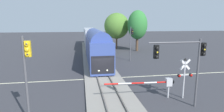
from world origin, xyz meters
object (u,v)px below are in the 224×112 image
crossing_signal_mast (185,74)px  traffic_signal_near_right (185,57)px  commuter_train (93,40)px  traffic_signal_near_left (27,67)px  oak_far_right (137,25)px  elm_centre_background (117,26)px  crossing_gate_near (161,83)px  traffic_signal_far_side (131,38)px

crossing_signal_mast → traffic_signal_near_right: 2.75m
commuter_train → traffic_signal_near_left: (-5.86, -27.23, 1.10)m
traffic_signal_near_left → oak_far_right: (16.29, 28.78, 2.13)m
elm_centre_background → crossing_signal_mast: bearing=-90.3°
traffic_signal_near_right → traffic_signal_near_left: bearing=-178.0°
traffic_signal_near_left → traffic_signal_near_right: bearing=2.0°
commuter_train → crossing_gate_near: size_ratio=6.31×
traffic_signal_near_left → elm_centre_background: 35.57m
commuter_train → elm_centre_background: 9.36m
crossing_gate_near → elm_centre_background: 31.28m
oak_far_right → elm_centre_background: oak_far_right is taller
traffic_signal_far_side → traffic_signal_near_left: (-11.90, -18.22, -0.05)m
commuter_train → traffic_signal_near_right: 27.36m
traffic_signal_near_right → elm_centre_background: bearing=87.8°
crossing_gate_near → oak_far_right: 27.45m
crossing_signal_mast → traffic_signal_near_left: (-12.17, -2.07, 1.66)m
oak_far_right → commuter_train: bearing=-171.5°
traffic_signal_near_right → crossing_signal_mast: bearing=56.1°
crossing_gate_near → traffic_signal_near_left: size_ratio=1.08×
crossing_gate_near → oak_far_right: oak_far_right is taller
crossing_gate_near → traffic_signal_near_left: (-10.17, -2.42, 2.48)m
traffic_signal_near_left → crossing_gate_near: bearing=13.4°
oak_far_right → crossing_signal_mast: bearing=-98.8°
traffic_signal_near_right → traffic_signal_far_side: traffic_signal_far_side is taller
traffic_signal_near_left → oak_far_right: bearing=60.5°
commuter_train → traffic_signal_near_left: bearing=-102.1°
crossing_signal_mast → traffic_signal_far_side: traffic_signal_far_side is taller
commuter_train → elm_centre_background: elm_centre_background is taller
crossing_gate_near → traffic_signal_near_left: traffic_signal_near_left is taller
traffic_signal_near_right → elm_centre_background: elm_centre_background is taller
crossing_gate_near → traffic_signal_far_side: size_ratio=1.07×
crossing_signal_mast → elm_centre_background: bearing=89.7°
crossing_gate_near → traffic_signal_far_side: bearing=83.8°
commuter_train → traffic_signal_near_right: commuter_train is taller
traffic_signal_far_side → elm_centre_background: (0.41, 15.11, 1.81)m
crossing_signal_mast → traffic_signal_far_side: 16.24m
elm_centre_background → traffic_signal_far_side: bearing=-91.6°
elm_centre_background → traffic_signal_near_left: bearing=-110.3°
traffic_signal_near_left → elm_centre_background: size_ratio=0.65×
commuter_train → crossing_signal_mast: (6.31, -25.15, -0.56)m
crossing_gate_near → oak_far_right: (6.11, 26.36, 4.61)m
commuter_train → elm_centre_background: (6.45, 6.10, 2.95)m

